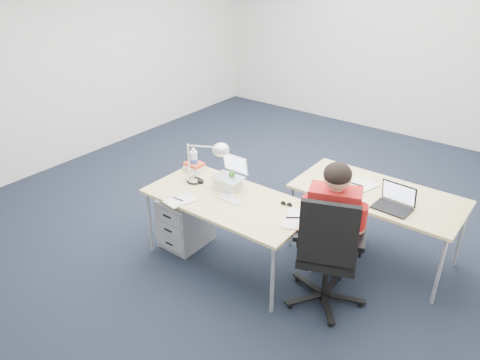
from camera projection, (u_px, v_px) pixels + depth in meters
name	position (u px, v px, depth m)	size (l,w,h in m)	color
floor	(254.00, 209.00, 5.66)	(7.00, 7.00, 0.00)	black
room	(257.00, 68.00, 4.88)	(6.02, 7.02, 2.80)	beige
desk_near	(228.00, 203.00, 4.45)	(1.60, 0.80, 0.73)	tan
desk_far	(378.00, 197.00, 4.54)	(1.60, 0.80, 0.73)	tan
office_chair	(326.00, 273.00, 4.08)	(0.93, 0.93, 1.14)	black
seated_person	(333.00, 227.00, 4.07)	(0.59, 0.81, 1.36)	red
drawer_pedestal_near	(186.00, 220.00, 4.93)	(0.40, 0.50, 0.55)	#9A9C9F
drawer_pedestal_far	(336.00, 219.00, 4.94)	(0.40, 0.50, 0.55)	#9A9C9F
silver_laptop	(228.00, 174.00, 4.54)	(0.29, 0.23, 0.31)	silver
wireless_keyboard	(230.00, 199.00, 4.40)	(0.24, 0.10, 0.01)	white
computer_mouse	(231.00, 196.00, 4.43)	(0.05, 0.09, 0.03)	white
headphones	(194.00, 180.00, 4.72)	(0.20, 0.16, 0.03)	black
can_koozie	(224.00, 181.00, 4.63)	(0.06, 0.06, 0.11)	#151B43
water_bottle	(194.00, 160.00, 4.89)	(0.08, 0.08, 0.26)	silver
bear_figurine	(232.00, 179.00, 4.59)	(0.09, 0.07, 0.17)	#23691C
book_stack	(194.00, 167.00, 4.93)	(0.21, 0.16, 0.09)	silver
cordless_phone	(189.00, 161.00, 4.98)	(0.04, 0.03, 0.15)	black
papers_left	(179.00, 200.00, 4.38)	(0.18, 0.26, 0.01)	#DBBB7F
papers_right	(297.00, 219.00, 4.08)	(0.23, 0.33, 0.01)	#DBBB7F
sunglasses	(286.00, 204.00, 4.30)	(0.11, 0.05, 0.03)	black
desk_lamp	(201.00, 160.00, 4.54)	(0.47, 0.17, 0.54)	silver
dark_laptop	(394.00, 198.00, 4.20)	(0.33, 0.32, 0.24)	black
far_cup	(397.00, 189.00, 4.49)	(0.06, 0.06, 0.09)	white
far_papers	(358.00, 186.00, 4.64)	(0.24, 0.34, 0.01)	white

